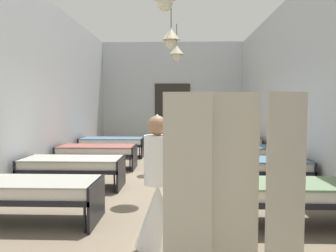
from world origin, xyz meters
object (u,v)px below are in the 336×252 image
object	(u,v)px
bed_left_row_0	(28,190)
bed_right_row_3	(228,143)
bed_left_row_3	(112,142)
nurse_near_aisle	(172,138)
bed_right_row_2	(239,152)
bed_left_row_1	(73,165)
patient_seated_primary	(216,128)
privacy_screen	(236,191)
nurse_mid_aisle	(157,199)
potted_plant	(168,122)
bed_right_row_1	(257,166)
bed_left_row_2	(97,151)
bed_right_row_0	(289,193)

from	to	relation	value
bed_left_row_0	bed_right_row_3	size ratio (longest dim) A/B	1.00
bed_left_row_3	nurse_near_aisle	bearing A→B (deg)	14.47
bed_left_row_0	bed_right_row_3	distance (m)	6.68
bed_right_row_2	bed_right_row_3	distance (m)	1.90
bed_left_row_1	patient_seated_primary	distance (m)	4.94
bed_left_row_3	privacy_screen	xyz separation A→B (m)	(2.53, -7.23, 0.41)
nurse_mid_aisle	nurse_near_aisle	bearing A→B (deg)	40.01
privacy_screen	bed_right_row_3	bearing A→B (deg)	72.46
bed_left_row_1	nurse_mid_aisle	size ratio (longest dim) A/B	1.28
potted_plant	privacy_screen	bearing A→B (deg)	-84.26
nurse_mid_aisle	bed_right_row_2	bearing A→B (deg)	19.39
bed_left_row_0	privacy_screen	distance (m)	2.98
bed_right_row_1	nurse_near_aisle	size ratio (longest dim) A/B	1.28
bed_left_row_2	bed_right_row_2	size ratio (longest dim) A/B	1.00
nurse_mid_aisle	patient_seated_primary	xyz separation A→B (m)	(1.33, 6.39, 0.34)
nurse_mid_aisle	privacy_screen	size ratio (longest dim) A/B	0.87
bed_right_row_1	bed_left_row_1	bearing A→B (deg)	180.00
patient_seated_primary	potted_plant	bearing A→B (deg)	127.66
nurse_near_aisle	patient_seated_primary	size ratio (longest dim) A/B	1.86
bed_right_row_0	patient_seated_primary	xyz separation A→B (m)	(-0.35, 5.70, 0.43)
nurse_mid_aisle	potted_plant	bearing A→B (deg)	41.27
bed_right_row_1	nurse_mid_aisle	size ratio (longest dim) A/B	1.28
patient_seated_primary	potted_plant	xyz separation A→B (m)	(-1.53, 1.98, 0.06)
bed_right_row_3	nurse_near_aisle	size ratio (longest dim) A/B	1.28
bed_left_row_0	nurse_near_aisle	distance (m)	6.42
nurse_near_aisle	nurse_mid_aisle	xyz separation A→B (m)	(0.01, -6.85, 0.00)
potted_plant	bed_left_row_2	bearing A→B (deg)	-112.41
bed_right_row_0	bed_right_row_2	xyz separation A→B (m)	(0.00, 3.80, 0.00)
bed_right_row_1	nurse_mid_aisle	bearing A→B (deg)	-123.03
potted_plant	privacy_screen	size ratio (longest dim) A/B	0.85
bed_right_row_2	nurse_near_aisle	world-z (taller)	nurse_near_aisle
bed_right_row_2	patient_seated_primary	xyz separation A→B (m)	(-0.35, 1.90, 0.43)
bed_right_row_0	bed_left_row_2	world-z (taller)	same
bed_left_row_0	bed_left_row_1	distance (m)	1.90
bed_left_row_1	bed_right_row_3	xyz separation A→B (m)	(3.48, 3.80, 0.00)
bed_left_row_0	potted_plant	xyz separation A→B (m)	(1.60, 7.68, 0.49)
bed_right_row_1	privacy_screen	xyz separation A→B (m)	(-0.95, -3.43, 0.41)
bed_left_row_1	bed_left_row_2	distance (m)	1.90
bed_right_row_1	bed_right_row_3	xyz separation A→B (m)	(0.00, 3.80, 0.00)
patient_seated_primary	bed_left_row_2	bearing A→B (deg)	-148.69
bed_left_row_2	bed_left_row_3	size ratio (longest dim) A/B	1.00
bed_right_row_0	bed_right_row_1	world-z (taller)	same
bed_left_row_1	nurse_mid_aisle	world-z (taller)	nurse_mid_aisle
patient_seated_primary	privacy_screen	bearing A→B (deg)	-94.74
bed_right_row_3	privacy_screen	world-z (taller)	privacy_screen
nurse_mid_aisle	bed_right_row_1	bearing A→B (deg)	6.93
bed_right_row_1	bed_right_row_2	world-z (taller)	same
bed_left_row_3	potted_plant	distance (m)	2.59
bed_left_row_2	potted_plant	distance (m)	4.23
bed_left_row_0	patient_seated_primary	world-z (taller)	patient_seated_primary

